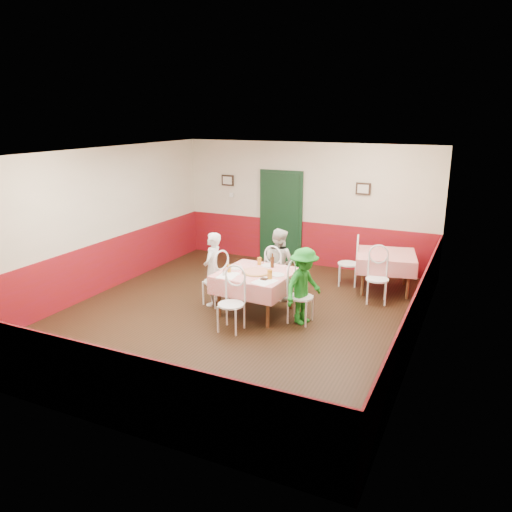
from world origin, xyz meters
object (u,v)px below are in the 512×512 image
at_px(chair_right, 301,297).
at_px(diner_right, 304,286).
at_px(chair_far, 277,275).
at_px(diner_far, 279,263).
at_px(main_table, 256,293).
at_px(glass_b, 270,274).
at_px(chair_second_a, 348,264).
at_px(chair_left, 215,281).
at_px(second_table, 385,272).
at_px(glass_a, 229,269).
at_px(diner_left, 213,269).
at_px(wallet, 264,279).
at_px(chair_near, 231,305).
at_px(pizza, 256,272).
at_px(glass_c, 259,261).
at_px(beer_bottle, 272,261).
at_px(chair_second_b, 377,279).

distance_m(chair_right, diner_right, 0.21).
height_order(chair_far, diner_far, diner_far).
distance_m(main_table, glass_b, 0.63).
distance_m(chair_far, chair_second_a, 1.67).
xyz_separation_m(chair_left, diner_right, (1.75, -0.10, 0.20)).
xyz_separation_m(second_table, glass_a, (-2.24, -2.37, 0.45)).
height_order(chair_far, diner_right, diner_right).
distance_m(main_table, diner_left, 0.95).
xyz_separation_m(wallet, diner_left, (-1.19, 0.37, -0.09)).
relative_size(main_table, chair_near, 1.36).
xyz_separation_m(main_table, chair_right, (0.85, -0.05, 0.08)).
bearing_deg(glass_b, diner_far, 105.35).
distance_m(chair_left, diner_right, 1.76).
relative_size(main_table, pizza, 2.53).
distance_m(chair_far, wallet, 1.23).
height_order(diner_left, diner_right, diner_left).
bearing_deg(chair_near, pizza, 83.25).
bearing_deg(chair_right, diner_right, -92.36).
xyz_separation_m(second_table, diner_right, (-0.92, -2.22, 0.28)).
relative_size(chair_far, diner_left, 0.66).
bearing_deg(second_table, chair_far, -143.32).
bearing_deg(glass_c, beer_bottle, -9.93).
height_order(chair_second_a, beer_bottle, beer_bottle).
distance_m(chair_near, wallet, 0.71).
bearing_deg(chair_far, chair_right, 138.90).
relative_size(wallet, diner_left, 0.08).
bearing_deg(beer_bottle, chair_second_b, 32.13).
relative_size(chair_far, chair_second_a, 1.00).
xyz_separation_m(chair_right, wallet, (-0.56, -0.26, 0.32)).
distance_m(chair_near, chair_second_b, 2.94).
bearing_deg(glass_a, beer_bottle, 45.20).
bearing_deg(pizza, second_table, 50.94).
bearing_deg(wallet, chair_right, 28.70).
height_order(pizza, diner_right, diner_right).
relative_size(chair_near, chair_second_b, 1.00).
xyz_separation_m(chair_second_a, chair_second_b, (0.75, -0.75, 0.00)).
relative_size(chair_left, diner_right, 0.69).
distance_m(chair_right, chair_second_a, 2.23).
bearing_deg(chair_right, wallet, 116.35).
distance_m(chair_second_a, beer_bottle, 2.07).
bearing_deg(diner_far, pizza, 101.94).
height_order(chair_second_a, pizza, chair_second_a).
bearing_deg(diner_far, glass_c, 83.24).
relative_size(main_table, beer_bottle, 5.20).
xyz_separation_m(chair_left, chair_second_b, (2.67, 1.37, 0.00)).
bearing_deg(glass_a, main_table, 25.94).
height_order(chair_second_a, diner_far, diner_far).
distance_m(chair_second_a, chair_second_b, 1.06).
height_order(glass_a, glass_b, glass_b).
relative_size(diner_left, diner_far, 1.01).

